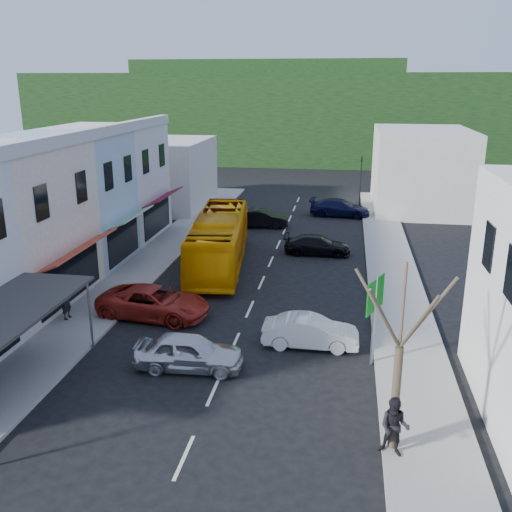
% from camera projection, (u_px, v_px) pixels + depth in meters
% --- Properties ---
extents(ground, '(120.00, 120.00, 0.00)m').
position_uv_depth(ground, '(234.00, 344.00, 25.02)').
color(ground, black).
rests_on(ground, ground).
extents(sidewalk_left, '(3.00, 52.00, 0.15)m').
position_uv_depth(sidewalk_left, '(148.00, 264.00, 35.56)').
color(sidewalk_left, gray).
rests_on(sidewalk_left, ground).
extents(sidewalk_right, '(3.00, 52.00, 0.15)m').
position_uv_depth(sidewalk_right, '(393.00, 277.00, 33.30)').
color(sidewalk_right, gray).
rests_on(sidewalk_right, ground).
extents(shopfront_row, '(8.25, 30.00, 8.00)m').
position_uv_depth(shopfront_row, '(22.00, 218.00, 30.43)').
color(shopfront_row, beige).
rests_on(shopfront_row, ground).
extents(distant_block_left, '(8.00, 10.00, 6.00)m').
position_uv_depth(distant_block_left, '(162.00, 174.00, 51.41)').
color(distant_block_left, '#B7B2A8').
rests_on(distant_block_left, ground).
extents(distant_block_right, '(8.00, 12.00, 7.00)m').
position_uv_depth(distant_block_right, '(421.00, 169.00, 50.63)').
color(distant_block_right, '#B7B2A8').
rests_on(distant_block_right, ground).
extents(hillside, '(80.00, 26.00, 14.00)m').
position_uv_depth(hillside, '(309.00, 111.00, 84.66)').
color(hillside, black).
rests_on(hillside, ground).
extents(bus, '(3.82, 11.81, 3.10)m').
position_uv_depth(bus, '(219.00, 242.00, 35.11)').
color(bus, '#F89E01').
rests_on(bus, ground).
extents(car_silver, '(4.48, 2.01, 1.40)m').
position_uv_depth(car_silver, '(189.00, 353.00, 22.65)').
color(car_silver, silver).
rests_on(car_silver, ground).
extents(car_white, '(4.41, 1.83, 1.40)m').
position_uv_depth(car_white, '(310.00, 331.00, 24.56)').
color(car_white, silver).
rests_on(car_white, ground).
extents(car_red, '(4.79, 2.41, 1.40)m').
position_uv_depth(car_red, '(154.00, 303.00, 27.64)').
color(car_red, maroon).
rests_on(car_red, ground).
extents(car_black_near, '(4.51, 1.86, 1.40)m').
position_uv_depth(car_black_near, '(318.00, 244.00, 37.66)').
color(car_black_near, black).
rests_on(car_black_near, ground).
extents(car_black_far, '(4.53, 2.14, 1.40)m').
position_uv_depth(car_black_far, '(261.00, 218.00, 44.66)').
color(car_black_far, black).
rests_on(car_black_far, ground).
extents(car_navy_far, '(4.65, 2.24, 1.40)m').
position_uv_depth(car_navy_far, '(340.00, 208.00, 48.27)').
color(car_navy_far, black).
rests_on(car_navy_far, ground).
extents(pedestrian_left, '(0.45, 0.63, 1.70)m').
position_uv_depth(pedestrian_left, '(66.00, 302.00, 27.04)').
color(pedestrian_left, black).
rests_on(pedestrian_left, sidewalk_left).
extents(pedestrian_right, '(0.79, 0.60, 1.70)m').
position_uv_depth(pedestrian_right, '(394.00, 430.00, 17.14)').
color(pedestrian_right, black).
rests_on(pedestrian_right, sidewalk_right).
extents(direction_sign, '(1.44, 1.84, 3.79)m').
position_uv_depth(direction_sign, '(374.00, 322.00, 22.62)').
color(direction_sign, '#05550F').
rests_on(direction_sign, ground).
extents(street_tree, '(2.52, 2.52, 7.10)m').
position_uv_depth(street_tree, '(400.00, 347.00, 16.75)').
color(street_tree, '#3B3124').
rests_on(street_tree, ground).
extents(traffic_signal, '(1.14, 1.26, 4.60)m').
position_uv_depth(traffic_signal, '(361.00, 182.00, 51.41)').
color(traffic_signal, black).
rests_on(traffic_signal, ground).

